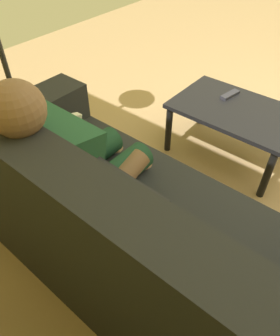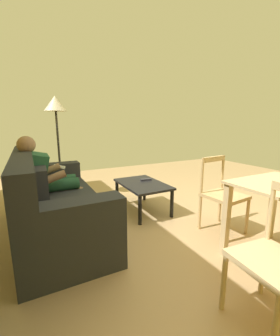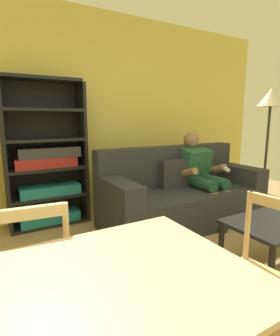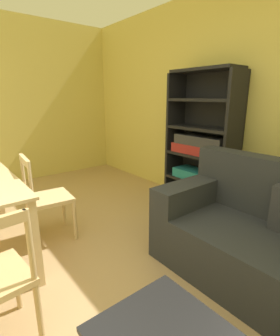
{
  "view_description": "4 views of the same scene",
  "coord_description": "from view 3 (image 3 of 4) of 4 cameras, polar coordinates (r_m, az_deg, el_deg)",
  "views": [
    {
      "loc": [
        0.38,
        2.3,
        1.63
      ],
      "look_at": [
        0.99,
        1.56,
        0.74
      ],
      "focal_mm": 33.81,
      "sensor_mm": 36.0,
      "label": 1
    },
    {
      "loc": [
        -1.63,
        1.83,
        1.29
      ],
      "look_at": [
        0.02,
        0.97,
        0.9
      ],
      "focal_mm": 23.29,
      "sensor_mm": 36.0,
      "label": 2
    },
    {
      "loc": [
        -1.08,
        -0.96,
        1.31
      ],
      "look_at": [
        0.02,
        0.97,
        0.9
      ],
      "focal_mm": 28.49,
      "sensor_mm": 36.0,
      "label": 3
    },
    {
      "loc": [
        1.55,
        -0.26,
        1.45
      ],
      "look_at": [
        0.02,
        0.97,
        0.9
      ],
      "focal_mm": 27.23,
      "sensor_mm": 36.0,
      "label": 4
    }
  ],
  "objects": [
    {
      "name": "bookshelf",
      "position": [
        3.47,
        -19.33,
        0.61
      ],
      "size": [
        0.94,
        0.36,
        1.78
      ],
      "color": "black",
      "rests_on": "ground_plane"
    },
    {
      "name": "coffee_table",
      "position": [
        2.71,
        26.93,
        -11.19
      ],
      "size": [
        0.87,
        0.57,
        0.42
      ],
      "color": "black",
      "rests_on": "ground_plane"
    },
    {
      "name": "dining_table",
      "position": [
        1.04,
        -17.65,
        -29.86
      ],
      "size": [
        1.43,
        0.83,
        0.76
      ],
      "color": "#D1B27F",
      "rests_on": "ground_plane"
    },
    {
      "name": "person_lounging",
      "position": [
        3.6,
        12.92,
        -1.3
      ],
      "size": [
        0.59,
        0.87,
        1.13
      ],
      "color": "#23563D",
      "rests_on": "ground_plane"
    },
    {
      "name": "dining_chair_near_wall",
      "position": [
        1.72,
        -22.59,
        -20.72
      ],
      "size": [
        0.46,
        0.46,
        0.9
      ],
      "color": "#D1B27F",
      "rests_on": "ground_plane"
    },
    {
      "name": "floor_lamp",
      "position": [
        4.08,
        26.07,
        11.3
      ],
      "size": [
        0.36,
        0.36,
        1.71
      ],
      "color": "black",
      "rests_on": "ground_plane"
    },
    {
      "name": "wall_back",
      "position": [
        3.77,
        -13.31,
        11.03
      ],
      "size": [
        6.47,
        0.12,
        2.73
      ],
      "primitive_type": "cube",
      "color": "#DBC660",
      "rests_on": "ground_plane"
    },
    {
      "name": "couch",
      "position": [
        3.45,
        8.64,
        -5.85
      ],
      "size": [
        2.07,
        0.88,
        0.96
      ],
      "color": "#282B30",
      "rests_on": "ground_plane"
    },
    {
      "name": "dining_chair_facing_couch",
      "position": [
        1.66,
        24.12,
        -21.84
      ],
      "size": [
        0.46,
        0.46,
        0.89
      ],
      "color": "tan",
      "rests_on": "ground_plane"
    }
  ]
}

